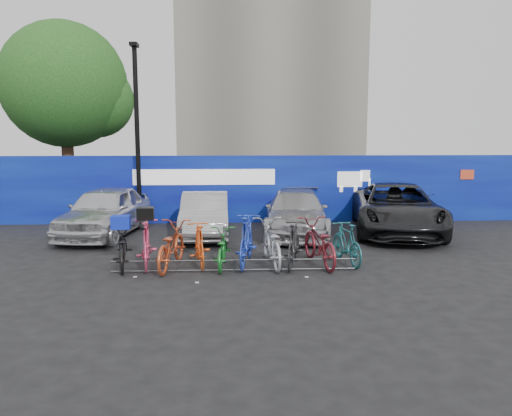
{
  "coord_description": "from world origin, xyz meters",
  "views": [
    {
      "loc": [
        -0.06,
        -11.73,
        3.12
      ],
      "look_at": [
        0.63,
        2.0,
        1.1
      ],
      "focal_mm": 35.0,
      "sensor_mm": 36.0,
      "label": 1
    }
  ],
  "objects": [
    {
      "name": "bike_4",
      "position": [
        -0.29,
        -0.17,
        0.45
      ],
      "size": [
        0.69,
        1.74,
        0.9
      ],
      "primitive_type": "imported",
      "rotation": [
        0.0,
        0.0,
        3.09
      ],
      "color": "#197B26",
      "rests_on": "ground"
    },
    {
      "name": "ground",
      "position": [
        0.0,
        0.0,
        0.0
      ],
      "size": [
        100.0,
        100.0,
        0.0
      ],
      "primitive_type": "plane",
      "color": "black",
      "rests_on": "ground"
    },
    {
      "name": "bike_5",
      "position": [
        0.3,
        0.0,
        0.61
      ],
      "size": [
        0.9,
        2.11,
        1.23
      ],
      "primitive_type": "imported",
      "rotation": [
        0.0,
        0.0,
        2.98
      ],
      "color": "#2039B7",
      "rests_on": "ground"
    },
    {
      "name": "car_0",
      "position": [
        -3.97,
        3.79,
        0.77
      ],
      "size": [
        2.49,
        4.77,
        1.55
      ],
      "primitive_type": "imported",
      "rotation": [
        0.0,
        0.0,
        -0.15
      ],
      "color": "silver",
      "rests_on": "ground"
    },
    {
      "name": "bike_8",
      "position": [
        2.04,
        -0.09,
        0.55
      ],
      "size": [
        1.08,
        2.2,
        1.11
      ],
      "primitive_type": "imported",
      "rotation": [
        0.0,
        0.0,
        3.31
      ],
      "color": "maroon",
      "rests_on": "ground"
    },
    {
      "name": "hoarding",
      "position": [
        0.01,
        6.0,
        1.2
      ],
      "size": [
        22.0,
        0.18,
        2.4
      ],
      "color": "#0A0985",
      "rests_on": "ground"
    },
    {
      "name": "lamppost",
      "position": [
        -3.2,
        5.4,
        3.27
      ],
      "size": [
        0.25,
        0.5,
        6.11
      ],
      "color": "black",
      "rests_on": "ground"
    },
    {
      "name": "car_3",
      "position": [
        5.23,
        3.84,
        0.78
      ],
      "size": [
        3.66,
        6.05,
        1.57
      ],
      "primitive_type": "imported",
      "rotation": [
        0.0,
        0.0,
        -0.2
      ],
      "color": "black",
      "rests_on": "ground"
    },
    {
      "name": "cargo_crate",
      "position": [
        -2.64,
        -0.12,
        1.1
      ],
      "size": [
        0.45,
        0.35,
        0.31
      ],
      "primitive_type": "cube",
      "rotation": [
        0.0,
        0.0,
        0.06
      ],
      "color": "#0F25B9",
      "rests_on": "bike_0"
    },
    {
      "name": "car_2",
      "position": [
        2.0,
        3.84,
        0.69
      ],
      "size": [
        2.42,
        4.9,
        1.37
      ],
      "primitive_type": "imported",
      "rotation": [
        0.0,
        0.0,
        -0.11
      ],
      "color": "#A7A8AD",
      "rests_on": "ground"
    },
    {
      "name": "bike_7",
      "position": [
        1.43,
        -0.16,
        0.54
      ],
      "size": [
        0.95,
        1.86,
        1.08
      ],
      "primitive_type": "imported",
      "rotation": [
        0.0,
        0.0,
        2.88
      ],
      "color": "#262528",
      "rests_on": "ground"
    },
    {
      "name": "bike_0",
      "position": [
        -2.64,
        -0.12,
        0.47
      ],
      "size": [
        0.96,
        1.89,
        0.95
      ],
      "primitive_type": "imported",
      "rotation": [
        0.0,
        0.0,
        3.33
      ],
      "color": "black",
      "rests_on": "ground"
    },
    {
      "name": "bike_9",
      "position": [
        2.74,
        0.01,
        0.51
      ],
      "size": [
        0.78,
        1.76,
        1.02
      ],
      "primitive_type": "imported",
      "rotation": [
        0.0,
        0.0,
        3.32
      ],
      "color": "#1E646C",
      "rests_on": "ground"
    },
    {
      "name": "bike_3",
      "position": [
        -0.83,
        0.02,
        0.52
      ],
      "size": [
        0.76,
        1.78,
        1.04
      ],
      "primitive_type": "imported",
      "rotation": [
        0.0,
        0.0,
        3.3
      ],
      "color": "#FE5C1D",
      "rests_on": "ground"
    },
    {
      "name": "bike_2",
      "position": [
        -1.49,
        -0.17,
        0.54
      ],
      "size": [
        1.03,
        2.15,
        1.08
      ],
      "primitive_type": "imported",
      "rotation": [
        0.0,
        0.0,
        2.99
      ],
      "color": "#BA4722",
      "rests_on": "ground"
    },
    {
      "name": "bike_rack",
      "position": [
        -0.0,
        -0.6,
        0.16
      ],
      "size": [
        5.6,
        0.03,
        0.3
      ],
      "color": "#595B60",
      "rests_on": "ground"
    },
    {
      "name": "cargo_topcase",
      "position": [
        -2.08,
        -0.03,
        1.29
      ],
      "size": [
        0.43,
        0.39,
        0.29
      ],
      "primitive_type": "cube",
      "rotation": [
        0.0,
        0.0,
        0.1
      ],
      "color": "black",
      "rests_on": "bike_1"
    },
    {
      "name": "tree",
      "position": [
        -6.77,
        10.06,
        5.07
      ],
      "size": [
        5.4,
        5.2,
        7.8
      ],
      "color": "#382314",
      "rests_on": "ground"
    },
    {
      "name": "bike_1",
      "position": [
        -2.08,
        -0.03,
        0.57
      ],
      "size": [
        0.79,
        1.96,
        1.14
      ],
      "primitive_type": "imported",
      "rotation": [
        0.0,
        0.0,
        3.28
      ],
      "color": "#EE4672",
      "rests_on": "ground"
    },
    {
      "name": "car_1",
      "position": [
        -0.88,
        3.61,
        0.67
      ],
      "size": [
        1.51,
        4.08,
        1.33
      ],
      "primitive_type": "imported",
      "rotation": [
        0.0,
        0.0,
        0.02
      ],
      "color": "#A5A5A9",
      "rests_on": "ground"
    },
    {
      "name": "bike_6",
      "position": [
        0.89,
        -0.03,
        0.55
      ],
      "size": [
        0.93,
        2.14,
        1.09
      ],
      "primitive_type": "imported",
      "rotation": [
        0.0,
        0.0,
        3.24
      ],
      "color": "#AEB0B5",
      "rests_on": "ground"
    }
  ]
}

